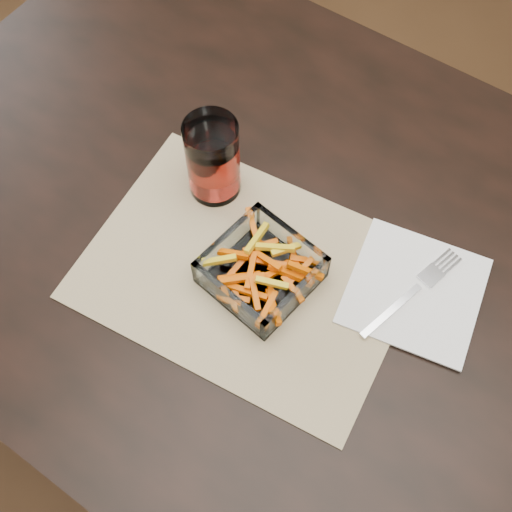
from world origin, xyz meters
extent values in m
plane|color=#331E0F|center=(0.00, 0.00, 0.00)|extent=(4.50, 4.50, 0.00)
cube|color=black|center=(0.00, 0.00, 0.73)|extent=(1.60, 0.90, 0.03)
cylinder|color=black|center=(-0.72, 0.37, 0.36)|extent=(0.06, 0.06, 0.72)
cube|color=tan|center=(-0.14, -0.08, 0.75)|extent=(0.49, 0.38, 0.00)
cube|color=white|center=(-0.12, -0.08, 0.76)|extent=(0.15, 0.15, 0.01)
cube|color=white|center=(-0.11, -0.01, 0.78)|extent=(0.14, 0.03, 0.05)
cube|color=white|center=(-0.13, -0.14, 0.78)|extent=(0.14, 0.03, 0.05)
cube|color=white|center=(-0.18, -0.07, 0.78)|extent=(0.03, 0.14, 0.05)
cube|color=white|center=(-0.06, -0.08, 0.78)|extent=(0.03, 0.14, 0.05)
cylinder|color=white|center=(-0.27, 0.02, 0.82)|extent=(0.08, 0.08, 0.14)
cylinder|color=#AF2319|center=(-0.27, 0.02, 0.81)|extent=(0.07, 0.07, 0.09)
cube|color=white|center=(0.07, 0.03, 0.76)|extent=(0.21, 0.21, 0.00)
cube|color=silver|center=(0.06, -0.02, 0.76)|extent=(0.04, 0.11, 0.00)
cube|color=silver|center=(0.08, 0.06, 0.76)|extent=(0.03, 0.04, 0.00)
cube|color=silver|center=(0.08, 0.10, 0.76)|extent=(0.01, 0.04, 0.00)
cube|color=silver|center=(0.09, 0.10, 0.76)|extent=(0.01, 0.04, 0.00)
cube|color=silver|center=(0.09, 0.10, 0.76)|extent=(0.01, 0.04, 0.00)
cube|color=silver|center=(0.10, 0.09, 0.76)|extent=(0.01, 0.04, 0.00)
camera|label=1|loc=(0.10, -0.41, 1.57)|focal=45.00mm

